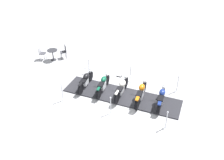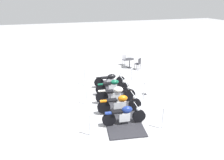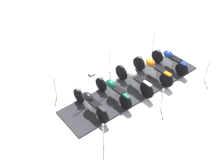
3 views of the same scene
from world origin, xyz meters
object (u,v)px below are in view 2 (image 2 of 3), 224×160
at_px(motorcycle_forest, 113,86).
at_px(cafe_table, 130,61).
at_px(stanchion_right_front, 162,122).
at_px(stanchion_right_mid, 144,94).
at_px(stanchion_left_rear, 85,80).
at_px(stanchion_right_rear, 132,78).
at_px(motorcycle_black, 110,80).
at_px(info_placard, 145,93).
at_px(cafe_chair_across_table, 138,63).
at_px(cafe_chair_near_table, 125,59).
at_px(motorcycle_cream, 117,93).
at_px(motorcycle_navy, 125,115).
at_px(motorcycle_copper, 120,103).
at_px(stanchion_left_front, 90,128).
at_px(stanchion_left_mid, 87,99).

distance_m(motorcycle_forest, cafe_table, 5.34).
relative_size(stanchion_right_front, stanchion_right_mid, 0.94).
distance_m(stanchion_left_rear, stanchion_right_front, 6.57).
height_order(stanchion_right_rear, cafe_table, stanchion_right_rear).
bearing_deg(stanchion_right_rear, motorcycle_forest, 128.76).
xyz_separation_m(motorcycle_forest, cafe_table, (4.49, -2.89, 0.07)).
distance_m(stanchion_right_front, cafe_table, 8.88).
distance_m(motorcycle_black, info_placard, 2.42).
relative_size(stanchion_right_front, cafe_chair_across_table, 1.10).
xyz_separation_m(motorcycle_black, cafe_chair_near_table, (4.18, -2.61, 0.03)).
bearing_deg(cafe_chair_near_table, motorcycle_cream, -32.00).
bearing_deg(stanchion_right_front, motorcycle_black, 8.59).
bearing_deg(motorcycle_navy, stanchion_right_front, -23.92).
xyz_separation_m(motorcycle_navy, cafe_table, (7.84, -3.40, 0.07)).
bearing_deg(motorcycle_black, cafe_table, 56.29).
bearing_deg(stanchion_right_rear, cafe_chair_near_table, -13.98).
bearing_deg(motorcycle_cream, stanchion_right_rear, 59.74).
xyz_separation_m(motorcycle_cream, motorcycle_forest, (1.12, -0.16, -0.04)).
height_order(motorcycle_forest, motorcycle_black, motorcycle_forest).
xyz_separation_m(stanchion_right_mid, cafe_chair_near_table, (6.66, -1.38, 0.12)).
relative_size(motorcycle_copper, stanchion_right_rear, 2.27).
xyz_separation_m(motorcycle_navy, motorcycle_copper, (1.12, -0.17, 0.00)).
relative_size(motorcycle_copper, stanchion_left_front, 2.17).
distance_m(stanchion_left_mid, info_placard, 3.67).
relative_size(motorcycle_copper, stanchion_left_mid, 2.12).
height_order(info_placard, cafe_chair_across_table, cafe_chair_across_table).
distance_m(motorcycle_black, stanchion_right_front, 5.36).
relative_size(info_placard, cafe_table, 0.44).
bearing_deg(stanchion_right_front, stanchion_left_mid, 40.05).
distance_m(motorcycle_navy, stanchion_left_rear, 5.38).
xyz_separation_m(motorcycle_copper, info_placard, (1.65, -2.19, -0.45)).
xyz_separation_m(stanchion_right_front, cafe_chair_near_table, (9.48, -1.81, 0.21)).
bearing_deg(stanchion_right_front, motorcycle_navy, 60.91).
distance_m(stanchion_right_front, stanchion_right_rear, 5.72).
bearing_deg(motorcycle_cream, stanchion_left_rear, 118.90).
bearing_deg(motorcycle_copper, info_placard, 43.19).
distance_m(cafe_table, cafe_chair_near_table, 0.82).
distance_m(stanchion_left_rear, info_placard, 4.11).
xyz_separation_m(motorcycle_black, stanchion_left_mid, (-1.99, 1.98, -0.18)).
distance_m(motorcycle_forest, cafe_chair_across_table, 5.09).
height_order(stanchion_left_front, cafe_chair_near_table, stanchion_left_front).
relative_size(motorcycle_copper, stanchion_left_rear, 2.01).
distance_m(motorcycle_black, stanchion_right_mid, 2.76).
xyz_separation_m(motorcycle_cream, motorcycle_black, (2.24, -0.33, -0.04)).
xyz_separation_m(motorcycle_black, stanchion_right_rear, (0.35, -1.65, -0.18)).
distance_m(stanchion_right_rear, cafe_chair_across_table, 2.82).
distance_m(stanchion_left_rear, stanchion_right_rear, 3.24).
height_order(stanchion_right_front, cafe_table, stanchion_right_front).
bearing_deg(stanchion_left_front, motorcycle_navy, -78.65).
distance_m(motorcycle_cream, cafe_chair_across_table, 6.07).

